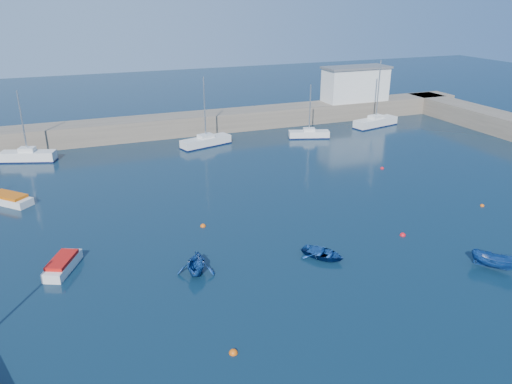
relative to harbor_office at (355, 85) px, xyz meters
name	(u,v)px	position (x,y,z in m)	size (l,w,h in m)	color
ground	(332,323)	(-30.00, -46.00, -5.10)	(220.00, 220.00, 0.00)	#0C2335
back_wall	(166,126)	(-30.00, 0.00, -3.80)	(96.00, 4.50, 2.60)	#6F6455
right_arm	(490,120)	(14.00, -14.00, -3.80)	(4.50, 32.00, 2.60)	#6F6455
harbor_office	(355,85)	(0.00, 0.00, 0.00)	(10.00, 4.00, 5.00)	silver
sailboat_5	(28,156)	(-47.49, -5.73, -4.44)	(6.37, 3.65, 8.25)	silver
sailboat_6	(206,141)	(-26.43, -7.20, -4.49)	(6.95, 3.72, 8.79)	silver
sailboat_7	(309,134)	(-12.33, -8.62, -4.56)	(5.63, 3.15, 7.21)	silver
sailboat_8	(375,122)	(-0.24, -6.49, -4.44)	(7.58, 3.68, 9.59)	silver
motorboat_1	(63,264)	(-44.58, -33.59, -4.66)	(2.86, 4.03, 0.94)	silver
motorboat_2	(9,199)	(-48.84, -18.90, -4.65)	(4.38, 4.44, 0.95)	silver
dinghy_center	(323,254)	(-26.68, -38.77, -4.76)	(2.33, 3.26, 0.68)	navy
dinghy_left	(196,263)	(-35.94, -37.47, -4.30)	(2.62, 3.03, 1.60)	navy
dinghy_right	(494,261)	(-16.20, -44.62, -4.49)	(1.19, 3.15, 1.22)	navy
buoy_0	(233,353)	(-36.30, -46.34, -5.10)	(0.49, 0.49, 0.49)	#D3520B
buoy_1	(403,235)	(-18.89, -37.91, -5.10)	(0.48, 0.48, 0.48)	red
buoy_2	(482,206)	(-8.32, -35.58, -5.10)	(0.38, 0.38, 0.38)	#D3520B
buoy_3	(203,226)	(-33.43, -30.32, -5.10)	(0.47, 0.47, 0.47)	#D3520B
buoy_4	(382,169)	(-10.64, -23.21, -5.10)	(0.41, 0.41, 0.41)	red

